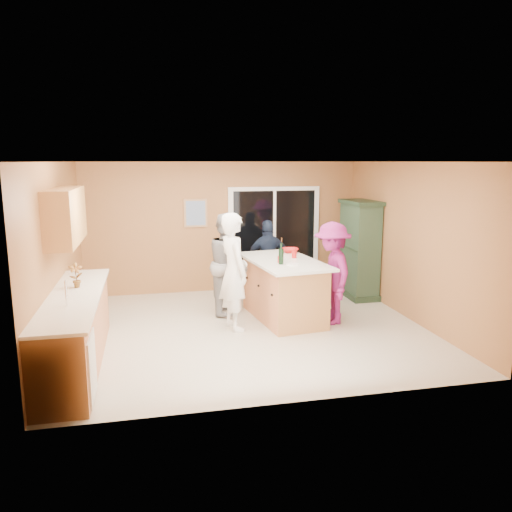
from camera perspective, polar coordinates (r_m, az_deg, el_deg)
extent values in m
plane|color=beige|center=(7.96, -0.91, -8.33)|extent=(5.50, 5.50, 0.00)
cube|color=silver|center=(7.52, -0.97, 10.73)|extent=(5.50, 5.00, 0.10)
cube|color=tan|center=(10.07, -3.76, 3.30)|extent=(5.50, 0.10, 2.60)
cube|color=tan|center=(5.26, 4.48, -3.64)|extent=(5.50, 0.10, 2.60)
cube|color=tan|center=(7.60, -21.72, 0.10)|extent=(0.10, 5.00, 2.60)
cube|color=tan|center=(8.61, 17.32, 1.55)|extent=(0.10, 5.00, 2.60)
cube|color=#C7784D|center=(6.89, -19.93, -8.13)|extent=(0.60, 3.00, 0.90)
cube|color=silver|center=(5.89, -21.18, -12.00)|extent=(0.62, 0.60, 0.72)
cube|color=white|center=(6.76, -20.06, -4.35)|extent=(0.65, 3.05, 0.04)
cylinder|color=silver|center=(6.24, -20.89, -4.02)|extent=(0.02, 0.02, 0.30)
cube|color=#C7784D|center=(7.29, -20.93, 4.31)|extent=(0.35, 1.60, 0.75)
cube|color=white|center=(10.28, 2.07, 2.07)|extent=(1.90, 0.05, 2.10)
cube|color=black|center=(10.27, 2.10, 2.06)|extent=(1.70, 0.03, 1.94)
cube|color=white|center=(10.27, 2.10, 2.05)|extent=(0.06, 0.04, 1.94)
cube|color=silver|center=(10.30, 2.92, 1.80)|extent=(0.02, 0.03, 0.12)
cube|color=#AD8056|center=(9.95, -6.91, 4.90)|extent=(0.46, 0.03, 0.56)
cube|color=#486196|center=(9.94, -6.90, 4.89)|extent=(0.38, 0.02, 0.48)
cube|color=#C7784D|center=(8.37, 3.17, -3.97)|extent=(1.08, 1.78, 0.96)
cube|color=white|center=(8.25, 3.20, -0.60)|extent=(1.27, 2.02, 0.04)
cube|color=black|center=(8.49, 3.14, -6.74)|extent=(0.98, 1.69, 0.11)
cube|color=#203522|center=(10.01, 11.54, -4.21)|extent=(0.52, 0.98, 0.11)
cube|color=#2E4631|center=(9.82, 11.73, 0.72)|extent=(0.46, 0.93, 1.75)
cube|color=#203522|center=(9.71, 11.94, 6.02)|extent=(0.54, 1.02, 0.07)
imported|color=white|center=(7.76, -2.56, -1.80)|extent=(0.58, 0.75, 1.84)
imported|color=#969698|center=(8.61, -3.15, -0.84)|extent=(0.82, 0.97, 1.75)
imported|color=#172133|center=(9.44, 1.42, -0.48)|extent=(0.90, 0.39, 1.53)
imported|color=#8A1E65|center=(8.15, 8.68, -1.95)|extent=(0.65, 1.09, 1.66)
imported|color=red|center=(8.93, 3.91, 0.65)|extent=(0.33, 0.33, 0.07)
imported|color=#B31C11|center=(7.08, -19.89, -2.10)|extent=(0.19, 0.15, 0.34)
cylinder|color=red|center=(8.43, 4.40, 0.19)|extent=(0.10, 0.10, 0.12)
cylinder|color=red|center=(8.03, 2.75, -0.36)|extent=(0.08, 0.08, 0.11)
cylinder|color=black|center=(7.89, 2.89, -0.06)|extent=(0.08, 0.08, 0.25)
cylinder|color=black|center=(7.86, 2.90, 1.15)|extent=(0.03, 0.03, 0.09)
cylinder|color=white|center=(7.89, 4.19, -0.93)|extent=(0.26, 0.26, 0.01)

